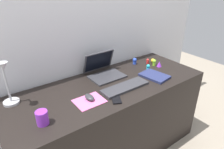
{
  "coord_description": "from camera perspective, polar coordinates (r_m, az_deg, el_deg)",
  "views": [
    {
      "loc": [
        -0.84,
        -1.19,
        1.56
      ],
      "look_at": [
        0.03,
        0.0,
        0.83
      ],
      "focal_mm": 32.17,
      "sensor_mm": 36.0,
      "label": 1
    }
  ],
  "objects": [
    {
      "name": "toy_figurine_purple",
      "position": [
        2.05,
        13.29,
        2.93
      ],
      "size": [
        0.05,
        0.05,
        0.05
      ],
      "primitive_type": "cone",
      "color": "purple",
      "rests_on": "desk"
    },
    {
      "name": "back_wall",
      "position": [
        1.92,
        -7.14,
        3.21
      ],
      "size": [
        2.91,
        0.05,
        1.62
      ],
      "primitive_type": "cube",
      "color": "silver",
      "rests_on": "ground_plane"
    },
    {
      "name": "coffee_mug",
      "position": [
        1.31,
        -19.23,
        -11.52
      ],
      "size": [
        0.07,
        0.07,
        0.09
      ],
      "primitive_type": "cylinder",
      "color": "purple",
      "rests_on": "desk"
    },
    {
      "name": "laptop",
      "position": [
        1.82,
        -2.5,
        1.39
      ],
      "size": [
        0.3,
        0.28,
        0.21
      ],
      "color": "#333338",
      "rests_on": "desk"
    },
    {
      "name": "toy_figurine_yellow",
      "position": [
        2.14,
        11.51,
        3.9
      ],
      "size": [
        0.04,
        0.04,
        0.04
      ],
      "primitive_type": "ellipsoid",
      "color": "yellow",
      "rests_on": "desk"
    },
    {
      "name": "desk",
      "position": [
        1.88,
        -0.66,
        -12.88
      ],
      "size": [
        1.71,
        0.66,
        0.74
      ],
      "primitive_type": "cube",
      "color": "black",
      "rests_on": "ground_plane"
    },
    {
      "name": "mousepad",
      "position": [
        1.47,
        -6.44,
        -7.49
      ],
      "size": [
        0.21,
        0.17,
        0.0
      ],
      "primitive_type": "cube",
      "color": "pink",
      "rests_on": "desk"
    },
    {
      "name": "toy_figurine_cyan",
      "position": [
        1.96,
        10.24,
        2.09
      ],
      "size": [
        0.03,
        0.03,
        0.06
      ],
      "color": "#28B7CC",
      "rests_on": "desk"
    },
    {
      "name": "toy_figurine_blue",
      "position": [
        2.07,
        6.47,
        3.88
      ],
      "size": [
        0.04,
        0.04,
        0.07
      ],
      "color": "blue",
      "rests_on": "desk"
    },
    {
      "name": "cell_phone",
      "position": [
        1.48,
        1.15,
        -6.92
      ],
      "size": [
        0.12,
        0.14,
        0.01
      ],
      "primitive_type": "cube",
      "rotation": [
        0.0,
        0.0,
        -0.47
      ],
      "color": "black",
      "rests_on": "desk"
    },
    {
      "name": "toy_figurine_red",
      "position": [
        2.1,
        10.11,
        3.79
      ],
      "size": [
        0.03,
        0.03,
        0.05
      ],
      "color": "red",
      "rests_on": "desk"
    },
    {
      "name": "keyboard",
      "position": [
        1.62,
        3.77,
        -3.57
      ],
      "size": [
        0.41,
        0.13,
        0.02
      ],
      "primitive_type": "cube",
      "color": "#333338",
      "rests_on": "desk"
    },
    {
      "name": "toy_figurine_lime",
      "position": [
        2.06,
        11.92,
        3.43
      ],
      "size": [
        0.04,
        0.04,
        0.07
      ],
      "color": "#8CDB33",
      "rests_on": "desk"
    },
    {
      "name": "notebook_pad",
      "position": [
        1.84,
        11.98,
        -0.37
      ],
      "size": [
        0.21,
        0.26,
        0.02
      ],
      "primitive_type": "cube",
      "rotation": [
        0.0,
        0.0,
        0.16
      ],
      "color": "navy",
      "rests_on": "desk"
    },
    {
      "name": "mouse",
      "position": [
        1.48,
        -6.43,
        -6.44
      ],
      "size": [
        0.06,
        0.1,
        0.03
      ],
      "primitive_type": "ellipsoid",
      "color": "#333338",
      "rests_on": "mousepad"
    },
    {
      "name": "desk_lamp",
      "position": [
        1.51,
        -27.58,
        -2.67
      ],
      "size": [
        0.11,
        0.15,
        0.34
      ],
      "color": "#B7B7BC",
      "rests_on": "desk"
    }
  ]
}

